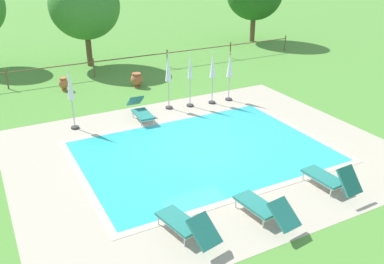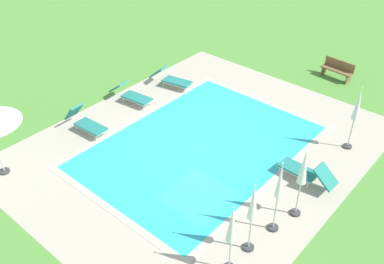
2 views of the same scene
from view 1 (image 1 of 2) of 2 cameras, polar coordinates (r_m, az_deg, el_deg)
The scene contains 17 objects.
ground_plane at distance 14.83m, azimuth 1.55°, elevation -2.67°, with size 160.00×160.00×0.00m, color #518E38.
pool_deck_paving at distance 14.83m, azimuth 1.55°, elevation -2.66°, with size 13.03×10.63×0.01m, color #B2A893.
swimming_pool_water at distance 14.83m, azimuth 1.55°, elevation -2.66°, with size 8.38×5.98×0.01m, color #2DB7C6.
pool_coping_rim at distance 14.83m, azimuth 1.55°, elevation -2.64°, with size 8.86×6.46×0.01m.
sun_lounger_north_near_steps at distance 17.60m, azimuth -7.05°, elevation 2.95°, with size 0.69×2.01×0.86m.
sun_lounger_north_mid at distance 13.08m, azimuth 18.41°, elevation -6.03°, with size 0.71×1.89×0.99m.
sun_lounger_north_far at distance 11.35m, azimuth 9.83°, elevation -10.17°, with size 0.83×2.05×0.84m.
sun_lounger_north_end at distance 10.60m, azimuth -0.85°, elevation -12.51°, with size 0.99×2.06×0.86m.
patio_umbrella_closed_row_west at distance 16.74m, azimuth -16.33°, elevation 5.73°, with size 0.32×0.32×2.53m.
patio_umbrella_closed_row_mid_west at distance 18.22m, azimuth -3.28°, elevation 8.24°, with size 0.32×0.32×2.52m.
patio_umbrella_closed_row_centre at distance 18.49m, azimuth -0.28°, elevation 8.16°, with size 0.32×0.32×2.51m.
patio_umbrella_closed_row_mid_east at distance 18.88m, azimuth 2.84°, elevation 8.57°, with size 0.32×0.32×2.41m.
patio_umbrella_closed_row_east at distance 19.37m, azimuth 5.19°, elevation 8.70°, with size 0.32×0.32×2.31m.
terracotta_urn_near_fence at distance 21.74m, azimuth -7.56°, elevation 7.14°, with size 0.63×0.63×0.72m.
terracotta_urn_by_tree at distance 21.97m, azimuth -17.15°, elevation 6.36°, with size 0.47×0.47×0.66m.
perimeter_fence at distance 24.38m, azimuth -8.24°, elevation 9.77°, with size 22.36×0.08×1.05m.
tree_centre at distance 25.71m, azimuth -14.50°, elevation 16.37°, with size 4.04×4.04×5.43m.
Camera 1 is at (-6.54, -11.49, 6.72)m, focal length 38.99 mm.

